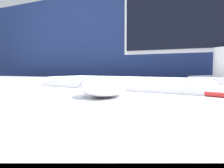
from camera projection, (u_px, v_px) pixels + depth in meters
name	position (u px, v px, depth m)	size (l,w,h in m)	color
partition_panel	(177.00, 108.00, 1.05)	(5.00, 0.03, 1.23)	navy
computer_mouse_near	(104.00, 86.00, 0.34)	(0.10, 0.12, 0.03)	white
keyboard	(122.00, 83.00, 0.51)	(0.41, 0.19, 0.02)	silver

